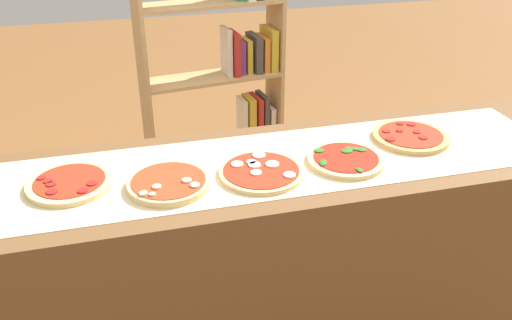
{
  "coord_description": "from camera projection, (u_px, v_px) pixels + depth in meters",
  "views": [
    {
      "loc": [
        -0.41,
        -1.6,
        1.8
      ],
      "look_at": [
        0.0,
        0.0,
        0.91
      ],
      "focal_mm": 38.09,
      "sensor_mm": 36.0,
      "label": 1
    }
  ],
  "objects": [
    {
      "name": "counter",
      "position": [
        256.0,
        266.0,
        2.1
      ],
      "size": [
        2.44,
        0.62,
        0.89
      ],
      "primitive_type": "cube",
      "color": "brown",
      "rests_on": "ground_plane"
    },
    {
      "name": "parchment_paper",
      "position": [
        256.0,
        165.0,
        1.88
      ],
      "size": [
        2.21,
        0.47,
        0.0
      ],
      "primitive_type": "cube",
      "color": "beige",
      "rests_on": "counter"
    },
    {
      "name": "pizza_pepperoni_0",
      "position": [
        70.0,
        183.0,
        1.75
      ],
      "size": [
        0.28,
        0.28,
        0.02
      ],
      "color": "#E5C17F",
      "rests_on": "parchment_paper"
    },
    {
      "name": "pizza_mushroom_1",
      "position": [
        169.0,
        183.0,
        1.75
      ],
      "size": [
        0.27,
        0.27,
        0.03
      ],
      "color": "#E5C17F",
      "rests_on": "parchment_paper"
    },
    {
      "name": "pizza_mozzarella_2",
      "position": [
        261.0,
        172.0,
        1.82
      ],
      "size": [
        0.29,
        0.29,
        0.02
      ],
      "color": "#E5C17F",
      "rests_on": "parchment_paper"
    },
    {
      "name": "pizza_spinach_3",
      "position": [
        346.0,
        159.0,
        1.9
      ],
      "size": [
        0.27,
        0.27,
        0.02
      ],
      "color": "#E5C17F",
      "rests_on": "parchment_paper"
    },
    {
      "name": "pizza_pepperoni_4",
      "position": [
        410.0,
        136.0,
        2.06
      ],
      "size": [
        0.28,
        0.28,
        0.03
      ],
      "color": "tan",
      "rests_on": "parchment_paper"
    },
    {
      "name": "bookshelf",
      "position": [
        231.0,
        84.0,
        3.0
      ],
      "size": [
        0.79,
        0.33,
        1.6
      ],
      "color": "tan",
      "rests_on": "ground_plane"
    }
  ]
}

